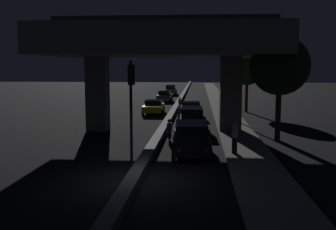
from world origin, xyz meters
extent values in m
plane|color=black|center=(0.00, 0.00, 0.00)|extent=(200.00, 200.00, 0.00)
cube|color=#4C4C51|center=(0.00, 35.00, 0.19)|extent=(0.55, 126.00, 0.38)
cube|color=slate|center=(5.10, 28.00, 0.07)|extent=(2.45, 126.00, 0.15)
cube|color=slate|center=(-4.70, 12.25, 2.64)|extent=(1.47, 1.33, 5.29)
cube|color=slate|center=(4.70, 12.25, 2.64)|extent=(1.47, 1.33, 5.29)
cube|color=slate|center=(0.00, 12.25, 6.23)|extent=(15.81, 10.73, 1.90)
cube|color=#333335|center=(0.00, 12.25, 7.63)|extent=(15.81, 0.40, 0.90)
cylinder|color=black|center=(-0.68, 2.96, 2.43)|extent=(0.14, 0.14, 4.86)
cube|color=black|center=(-0.68, 3.14, 4.18)|extent=(0.30, 0.28, 0.95)
sphere|color=black|center=(-0.68, 3.29, 4.48)|extent=(0.18, 0.18, 0.18)
sphere|color=black|center=(-0.68, 3.29, 4.18)|extent=(0.18, 0.18, 0.18)
sphere|color=green|center=(-0.68, 3.29, 3.88)|extent=(0.18, 0.18, 0.18)
cylinder|color=#2D2D30|center=(4.75, 20.43, 3.93)|extent=(0.18, 0.18, 7.86)
cylinder|color=#2D2D30|center=(4.00, 20.43, 7.71)|extent=(1.50, 0.10, 0.10)
ellipsoid|color=#F2B759|center=(3.24, 20.43, 7.61)|extent=(0.56, 0.32, 0.24)
cube|color=black|center=(2.13, 4.90, 0.68)|extent=(2.02, 4.70, 0.70)
cube|color=black|center=(2.13, 4.90, 1.36)|extent=(1.72, 2.84, 0.64)
cylinder|color=black|center=(1.18, 6.38, 0.33)|extent=(0.23, 0.67, 0.66)
cylinder|color=black|center=(2.94, 6.47, 0.33)|extent=(0.23, 0.67, 0.66)
cylinder|color=black|center=(1.32, 3.34, 0.33)|extent=(0.23, 0.67, 0.66)
cylinder|color=black|center=(3.09, 3.42, 0.33)|extent=(0.23, 0.67, 0.66)
cube|color=red|center=(1.61, 2.56, 0.72)|extent=(0.18, 0.04, 0.11)
cube|color=red|center=(2.87, 2.62, 0.72)|extent=(0.18, 0.04, 0.11)
cube|color=#141938|center=(2.01, 13.09, 0.60)|extent=(1.88, 4.82, 0.58)
cube|color=black|center=(2.01, 13.09, 1.26)|extent=(1.61, 2.91, 0.73)
cylinder|color=black|center=(1.11, 14.63, 0.31)|extent=(0.22, 0.62, 0.61)
cylinder|color=black|center=(2.79, 14.69, 0.31)|extent=(0.22, 0.62, 0.61)
cylinder|color=black|center=(1.23, 11.49, 0.31)|extent=(0.22, 0.62, 0.61)
cylinder|color=black|center=(2.90, 11.55, 0.31)|extent=(0.22, 0.62, 0.61)
cube|color=red|center=(1.49, 10.68, 0.63)|extent=(0.18, 0.04, 0.11)
cube|color=red|center=(2.69, 10.72, 0.63)|extent=(0.18, 0.04, 0.11)
cube|color=gold|center=(1.78, 20.44, 0.61)|extent=(1.97, 4.61, 0.55)
cube|color=black|center=(1.78, 20.33, 1.15)|extent=(1.66, 1.87, 0.51)
cylinder|color=black|center=(0.84, 21.91, 0.34)|extent=(0.22, 0.68, 0.68)
cylinder|color=black|center=(2.61, 21.97, 0.34)|extent=(0.22, 0.68, 0.68)
cylinder|color=black|center=(0.95, 18.91, 0.34)|extent=(0.22, 0.68, 0.68)
cylinder|color=black|center=(2.72, 18.98, 0.34)|extent=(0.22, 0.68, 0.68)
cube|color=red|center=(1.23, 18.14, 0.64)|extent=(0.18, 0.04, 0.11)
cube|color=red|center=(2.49, 18.19, 0.64)|extent=(0.18, 0.04, 0.11)
cube|color=gold|center=(-1.89, 22.62, 0.59)|extent=(1.87, 4.41, 0.58)
cube|color=black|center=(-1.89, 22.73, 1.11)|extent=(1.61, 1.78, 0.46)
cylinder|color=black|center=(-0.99, 21.19, 0.30)|extent=(0.21, 0.60, 0.60)
cylinder|color=black|center=(-2.74, 21.16, 0.30)|extent=(0.21, 0.60, 0.60)
cylinder|color=black|center=(-1.04, 24.09, 0.30)|extent=(0.21, 0.60, 0.60)
cylinder|color=black|center=(-2.79, 24.05, 0.30)|extent=(0.21, 0.60, 0.60)
cube|color=white|center=(-1.30, 24.84, 0.50)|extent=(0.18, 0.03, 0.11)
cube|color=white|center=(-2.56, 24.81, 0.50)|extent=(0.18, 0.03, 0.11)
cube|color=#515459|center=(-1.97, 35.90, 0.61)|extent=(1.81, 4.01, 0.62)
cube|color=black|center=(-1.97, 36.10, 1.17)|extent=(1.55, 1.94, 0.48)
cylinder|color=black|center=(-1.17, 34.57, 0.30)|extent=(0.22, 0.60, 0.60)
cylinder|color=black|center=(-2.84, 34.61, 0.30)|extent=(0.22, 0.60, 0.60)
cylinder|color=black|center=(-1.11, 37.18, 0.30)|extent=(0.22, 0.60, 0.60)
cylinder|color=black|center=(-2.77, 37.23, 0.30)|extent=(0.22, 0.60, 0.60)
cube|color=white|center=(-1.32, 37.87, 0.52)|extent=(0.18, 0.03, 0.11)
cube|color=white|center=(-2.52, 37.90, 0.52)|extent=(0.18, 0.03, 0.11)
cube|color=gray|center=(-2.09, 49.02, 0.63)|extent=(1.69, 4.28, 0.63)
cube|color=black|center=(-2.09, 49.02, 1.26)|extent=(1.49, 2.57, 0.61)
cylinder|color=black|center=(-1.27, 47.61, 0.32)|extent=(0.20, 0.63, 0.63)
cylinder|color=black|center=(-2.91, 47.61, 0.32)|extent=(0.20, 0.63, 0.63)
cylinder|color=black|center=(-1.28, 50.43, 0.32)|extent=(0.20, 0.63, 0.63)
cylinder|color=black|center=(-2.92, 50.43, 0.32)|extent=(0.20, 0.63, 0.63)
cube|color=white|center=(-1.51, 51.17, 0.54)|extent=(0.18, 0.03, 0.11)
cube|color=white|center=(-2.69, 51.17, 0.54)|extent=(0.18, 0.03, 0.11)
cylinder|color=black|center=(0.72, 8.56, 0.32)|extent=(0.13, 0.64, 0.63)
cylinder|color=black|center=(0.82, 7.28, 0.32)|extent=(0.15, 0.64, 0.63)
cube|color=maroon|center=(0.77, 7.92, 0.54)|extent=(0.31, 0.99, 0.32)
cylinder|color=navy|center=(0.77, 7.92, 0.96)|extent=(0.34, 0.34, 0.53)
sphere|color=#B21919|center=(0.77, 7.92, 1.34)|extent=(0.24, 0.24, 0.24)
cube|color=red|center=(0.82, 7.23, 0.54)|extent=(0.08, 0.04, 0.08)
cylinder|color=black|center=(0.95, 17.34, 0.29)|extent=(0.09, 0.57, 0.57)
cylinder|color=black|center=(0.93, 16.14, 0.29)|extent=(0.11, 0.57, 0.57)
cube|color=navy|center=(0.94, 16.74, 0.51)|extent=(0.25, 0.92, 0.32)
cylinder|color=navy|center=(0.94, 16.74, 0.94)|extent=(0.32, 0.32, 0.55)
sphere|color=#B21919|center=(0.94, 16.74, 1.33)|extent=(0.24, 0.24, 0.24)
cube|color=red|center=(0.93, 16.09, 0.51)|extent=(0.08, 0.03, 0.08)
cylinder|color=black|center=(0.55, 25.96, 0.29)|extent=(0.09, 0.57, 0.57)
cylinder|color=black|center=(0.53, 24.60, 0.29)|extent=(0.11, 0.57, 0.57)
cube|color=black|center=(0.54, 25.28, 0.51)|extent=(0.25, 1.04, 0.32)
cylinder|color=navy|center=(0.54, 25.28, 0.93)|extent=(0.32, 0.32, 0.53)
sphere|color=silver|center=(0.54, 25.28, 1.31)|extent=(0.24, 0.24, 0.24)
cube|color=red|center=(0.53, 24.55, 0.51)|extent=(0.08, 0.03, 0.08)
cylinder|color=black|center=(4.36, 4.74, 0.55)|extent=(0.28, 0.28, 0.81)
cylinder|color=beige|center=(4.36, 4.74, 1.29)|extent=(0.33, 0.33, 0.67)
sphere|color=tan|center=(4.36, 4.74, 1.74)|extent=(0.22, 0.22, 0.22)
cylinder|color=#38281C|center=(7.42, 9.35, 1.63)|extent=(0.34, 0.34, 3.26)
sphere|color=black|center=(7.42, 9.35, 4.63)|extent=(3.65, 3.65, 3.65)
cylinder|color=#2D2116|center=(7.30, 24.73, 1.54)|extent=(0.30, 0.30, 3.07)
sphere|color=black|center=(7.30, 24.73, 4.20)|extent=(2.99, 2.99, 2.99)
camera|label=1|loc=(2.52, -15.26, 4.57)|focal=42.00mm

